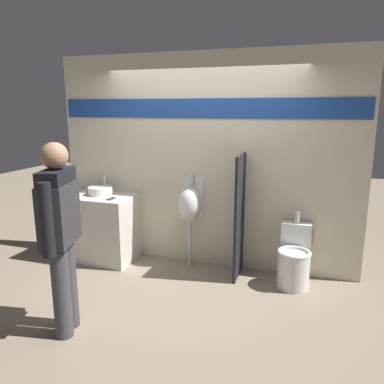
{
  "coord_description": "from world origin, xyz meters",
  "views": [
    {
      "loc": [
        1.35,
        -3.94,
        2.02
      ],
      "look_at": [
        0.0,
        0.17,
        1.05
      ],
      "focal_mm": 35.0,
      "sensor_mm": 36.0,
      "label": 1
    }
  ],
  "objects_px": {
    "sink_basin": "(100,191)",
    "urinal_near_counter": "(190,205)",
    "person_in_vest": "(60,226)",
    "toilet": "(294,261)",
    "cell_phone": "(111,199)"
  },
  "relations": [
    {
      "from": "toilet",
      "to": "person_in_vest",
      "type": "height_order",
      "value": "person_in_vest"
    },
    {
      "from": "toilet",
      "to": "person_in_vest",
      "type": "bearing_deg",
      "value": -140.24
    },
    {
      "from": "sink_basin",
      "to": "urinal_near_counter",
      "type": "height_order",
      "value": "urinal_near_counter"
    },
    {
      "from": "sink_basin",
      "to": "urinal_near_counter",
      "type": "relative_size",
      "value": 0.27
    },
    {
      "from": "person_in_vest",
      "to": "toilet",
      "type": "bearing_deg",
      "value": -66.73
    },
    {
      "from": "cell_phone",
      "to": "person_in_vest",
      "type": "height_order",
      "value": "person_in_vest"
    },
    {
      "from": "toilet",
      "to": "person_in_vest",
      "type": "distance_m",
      "value": 2.6
    },
    {
      "from": "urinal_near_counter",
      "to": "cell_phone",
      "type": "bearing_deg",
      "value": -163.43
    },
    {
      "from": "toilet",
      "to": "sink_basin",
      "type": "bearing_deg",
      "value": 178.61
    },
    {
      "from": "sink_basin",
      "to": "urinal_near_counter",
      "type": "distance_m",
      "value": 1.24
    },
    {
      "from": "urinal_near_counter",
      "to": "toilet",
      "type": "height_order",
      "value": "urinal_near_counter"
    },
    {
      "from": "person_in_vest",
      "to": "sink_basin",
      "type": "bearing_deg",
      "value": 4.22
    },
    {
      "from": "sink_basin",
      "to": "cell_phone",
      "type": "height_order",
      "value": "sink_basin"
    },
    {
      "from": "sink_basin",
      "to": "urinal_near_counter",
      "type": "bearing_deg",
      "value": 4.79
    },
    {
      "from": "cell_phone",
      "to": "urinal_near_counter",
      "type": "xyz_separation_m",
      "value": [
        0.97,
        0.29,
        -0.08
      ]
    }
  ]
}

